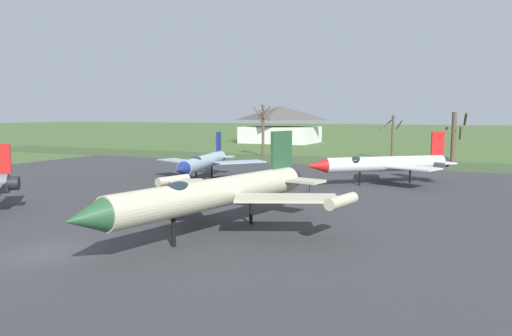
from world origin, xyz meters
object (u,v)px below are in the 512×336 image
Objects in this scene: jet_fighter_front_left at (382,163)px; jet_fighter_rear_left at (214,193)px; jet_fighter_rear_center at (203,162)px; info_placard_rear_center at (178,185)px; info_placard_front_left at (309,184)px; visitor_building at (281,124)px.

jet_fighter_rear_left is (-5.21, -23.19, 0.36)m from jet_fighter_front_left.
jet_fighter_rear_center is at bearing 122.12° from jet_fighter_rear_left.
jet_fighter_rear_left is (9.77, -11.13, 1.72)m from info_placard_rear_center.
jet_fighter_rear_center is at bearing 170.80° from info_placard_front_left.
jet_fighter_front_left reaches higher than info_placard_front_left.
info_placard_front_left is 11.26m from info_placard_rear_center.
info_placard_rear_center is 0.06× the size of jet_fighter_rear_left.
jet_fighter_rear_center is at bearing 102.79° from info_placard_rear_center.
visitor_building is at bearing 108.87° from jet_fighter_rear_left.
jet_fighter_front_left is at bearing 54.83° from info_placard_front_left.
info_placard_front_left is at bearing 89.01° from jet_fighter_rear_left.
info_placard_rear_center is at bearing 131.30° from jet_fighter_rear_left.
jet_fighter_front_left is at bearing 17.15° from jet_fighter_rear_center.
jet_fighter_rear_left is at bearing -90.99° from info_placard_front_left.
info_placard_front_left is 11.85m from jet_fighter_rear_center.
jet_fighter_front_left is 0.90× the size of jet_fighter_rear_center.
visitor_building reaches higher than info_placard_rear_center.
jet_fighter_rear_center is (-16.56, -5.11, -0.06)m from jet_fighter_front_left.
jet_fighter_rear_left is 0.98× the size of visitor_building.
jet_fighter_rear_left is at bearing -48.70° from info_placard_rear_center.
visitor_building is (-18.30, 71.02, 3.62)m from info_placard_rear_center.
jet_fighter_front_left is at bearing 77.34° from jet_fighter_rear_left.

